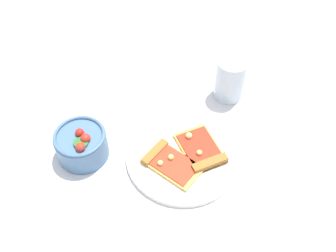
# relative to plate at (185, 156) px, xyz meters

# --- Properties ---
(ground_plane) EXTENTS (2.40, 2.40, 0.00)m
(ground_plane) POSITION_rel_plate_xyz_m (-0.00, -0.01, -0.01)
(ground_plane) COLOR silver
(ground_plane) RESTS_ON ground
(plate) EXTENTS (0.27, 0.27, 0.01)m
(plate) POSITION_rel_plate_xyz_m (0.00, 0.00, 0.00)
(plate) COLOR white
(plate) RESTS_ON ground_plane
(pizza_slice_near) EXTENTS (0.13, 0.08, 0.02)m
(pizza_slice_near) POSITION_rel_plate_xyz_m (-0.01, -0.04, 0.01)
(pizza_slice_near) COLOR #E5B256
(pizza_slice_near) RESTS_ON plate
(pizza_slice_far) EXTENTS (0.15, 0.13, 0.02)m
(pizza_slice_far) POSITION_rel_plate_xyz_m (0.03, 0.03, 0.01)
(pizza_slice_far) COLOR gold
(pizza_slice_far) RESTS_ON plate
(salad_bowl) EXTENTS (0.12, 0.12, 0.08)m
(salad_bowl) POSITION_rel_plate_xyz_m (-0.19, -0.13, 0.03)
(salad_bowl) COLOR #4C7299
(salad_bowl) RESTS_ON ground_plane
(soda_glass) EXTENTS (0.08, 0.08, 0.12)m
(soda_glass) POSITION_rel_plate_xyz_m (-0.03, 0.24, 0.05)
(soda_glass) COLOR silver
(soda_glass) RESTS_ON ground_plane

